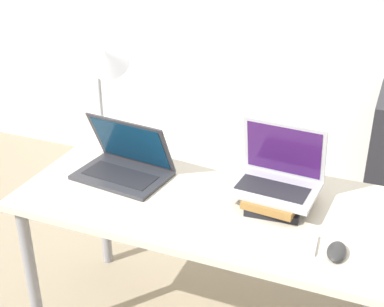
# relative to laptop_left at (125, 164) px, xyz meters

# --- Properties ---
(desk) EXTENTS (1.45, 0.71, 0.72)m
(desk) POSITION_rel_laptop_left_xyz_m (0.38, -0.04, -0.13)
(desk) COLOR beige
(desk) RESTS_ON ground_plane
(laptop_left) EXTENTS (0.40, 0.29, 0.25)m
(laptop_left) POSITION_rel_laptop_left_xyz_m (0.00, 0.00, 0.00)
(laptop_left) COLOR #333338
(laptop_left) RESTS_ON desk
(book_stack) EXTENTS (0.22, 0.28, 0.06)m
(book_stack) POSITION_rel_laptop_left_xyz_m (0.65, 0.01, -0.02)
(book_stack) COLOR black
(book_stack) RESTS_ON desk
(laptop_on_books) EXTENTS (0.34, 0.26, 0.25)m
(laptop_on_books) POSITION_rel_laptop_left_xyz_m (0.63, 0.04, 0.06)
(laptop_on_books) COLOR #B2B2B7
(laptop_on_books) RESTS_ON book_stack
(wireless_keyboard) EXTENTS (0.33, 0.13, 0.01)m
(wireless_keyboard) POSITION_rel_laptop_left_xyz_m (0.68, -0.21, -0.04)
(wireless_keyboard) COLOR silver
(wireless_keyboard) RESTS_ON desk
(mouse) EXTENTS (0.06, 0.11, 0.03)m
(mouse) POSITION_rel_laptop_left_xyz_m (0.91, -0.22, -0.03)
(mouse) COLOR #2D2D2D
(mouse) RESTS_ON desk
(desk_lamp) EXTENTS (0.23, 0.20, 0.53)m
(desk_lamp) POSITION_rel_laptop_left_xyz_m (-0.16, 0.16, 0.34)
(desk_lamp) COLOR silver
(desk_lamp) RESTS_ON desk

